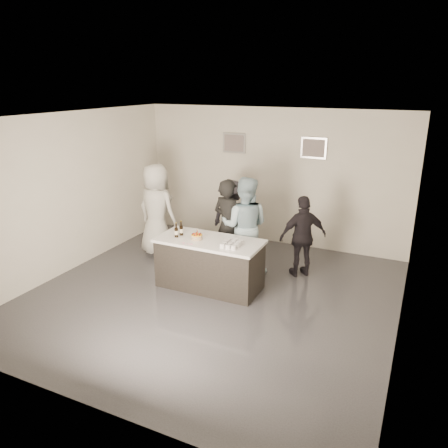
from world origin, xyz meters
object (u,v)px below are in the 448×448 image
at_px(cake, 197,237).
at_px(person_main_black, 228,226).
at_px(person_guest_left, 157,210).
at_px(person_guest_back, 232,218).
at_px(beer_bottle_a, 181,228).
at_px(person_guest_right, 303,236).
at_px(beer_bottle_b, 176,230).
at_px(person_main_blue, 245,226).
at_px(bar_counter, 210,264).

relative_size(cake, person_main_black, 0.11).
height_order(person_guest_left, person_guest_back, person_guest_left).
relative_size(beer_bottle_a, person_guest_right, 0.17).
relative_size(cake, beer_bottle_b, 0.75).
xyz_separation_m(beer_bottle_a, person_main_blue, (0.87, 0.85, -0.09)).
xyz_separation_m(person_main_black, person_guest_right, (1.37, 0.36, -0.13)).
bearing_deg(beer_bottle_b, bar_counter, 11.95).
xyz_separation_m(bar_counter, beer_bottle_b, (-0.59, -0.12, 0.58)).
distance_m(person_main_blue, person_guest_left, 2.03).
height_order(cake, person_guest_right, person_guest_right).
distance_m(person_guest_right, person_guest_back, 1.69).
bearing_deg(cake, beer_bottle_b, -172.79).
height_order(bar_counter, beer_bottle_b, beer_bottle_b).
relative_size(person_main_blue, person_guest_back, 1.17).
height_order(beer_bottle_b, person_guest_back, person_guest_back).
distance_m(beer_bottle_b, person_guest_right, 2.35).
bearing_deg(person_guest_right, beer_bottle_b, -4.04).
relative_size(bar_counter, beer_bottle_b, 7.15).
relative_size(bar_counter, beer_bottle_a, 7.15).
height_order(person_main_black, person_guest_right, person_main_black).
bearing_deg(beer_bottle_b, person_guest_right, 34.36).
xyz_separation_m(person_main_black, person_guest_back, (-0.26, 0.79, -0.11)).
height_order(bar_counter, person_guest_back, person_guest_back).
relative_size(beer_bottle_a, person_main_black, 0.14).
xyz_separation_m(person_main_blue, person_guest_back, (-0.60, 0.77, -0.14)).
bearing_deg(person_guest_back, person_guest_right, -176.78).
distance_m(bar_counter, cake, 0.53).
bearing_deg(bar_counter, person_main_blue, 69.96).
distance_m(cake, person_main_black, 0.93).
bearing_deg(person_main_black, bar_counter, 107.47).
xyz_separation_m(beer_bottle_a, person_guest_left, (-1.15, 0.96, -0.06)).
bearing_deg(person_guest_right, person_guest_left, -34.02).
height_order(cake, person_main_blue, person_main_blue).
xyz_separation_m(cake, person_guest_left, (-1.51, 1.04, 0.03)).
relative_size(person_main_black, person_guest_left, 0.94).
bearing_deg(person_guest_left, person_main_black, -175.17).
bearing_deg(cake, person_guest_back, 92.74).
relative_size(person_guest_left, person_guest_back, 1.21).
height_order(cake, person_guest_left, person_guest_left).
relative_size(beer_bottle_b, person_main_blue, 0.14).
relative_size(cake, beer_bottle_a, 0.75).
relative_size(bar_counter, person_guest_right, 1.20).
relative_size(bar_counter, person_main_blue, 0.99).
xyz_separation_m(cake, person_main_blue, (0.52, 0.93, -0.00)).
xyz_separation_m(beer_bottle_a, person_main_black, (0.54, 0.83, -0.12)).
height_order(bar_counter, person_main_black, person_main_black).
bearing_deg(cake, beer_bottle_a, 167.84).
bearing_deg(bar_counter, beer_bottle_b, -168.05).
distance_m(cake, person_guest_back, 1.70).
bearing_deg(beer_bottle_a, beer_bottle_b, -101.84).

